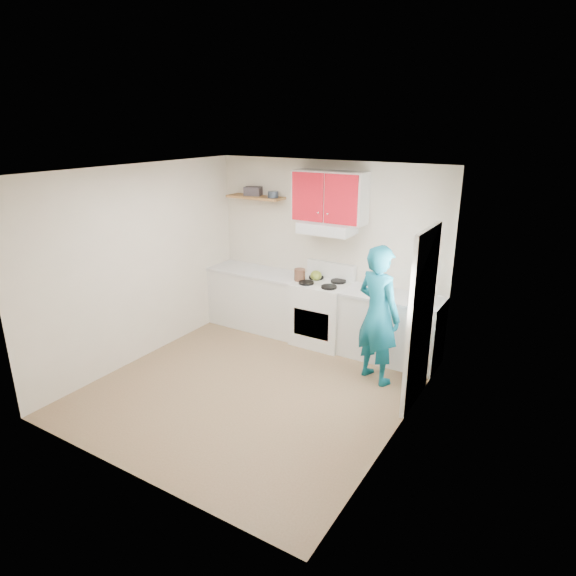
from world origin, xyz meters
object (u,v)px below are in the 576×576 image
Objects in this scene: tin at (273,195)px; person at (378,315)px; crock at (300,275)px; kettle at (316,275)px; stove at (322,313)px.

tin is 0.09× the size of person.
person is at bearing -21.30° from crock.
tin reaches higher than person.
kettle is 0.87× the size of crock.
crock is at bearing -20.42° from tin.
kettle is at bearing 152.82° from stove.
person is at bearing -21.05° from tin.
stove is at bearing 11.08° from crock.
stove is 5.88× the size of tin.
crock is (-0.19, -0.14, 0.01)m from kettle.
stove is 1.87m from tin.
kettle is (0.78, -0.08, -1.09)m from tin.
kettle is 0.10× the size of person.
person is (1.23, -0.69, -0.12)m from kettle.
kettle is at bearing -5.72° from tin.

